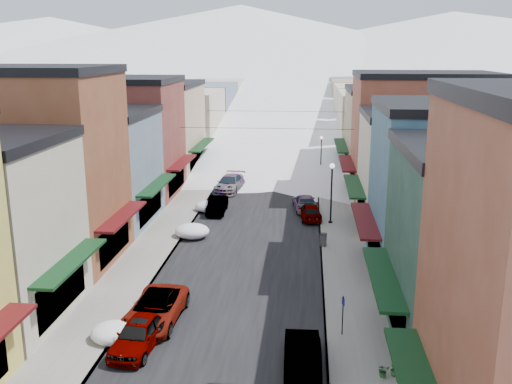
% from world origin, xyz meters
% --- Properties ---
extents(road, '(10.00, 160.00, 0.01)m').
position_xyz_m(road, '(0.00, 60.00, 0.01)').
color(road, black).
rests_on(road, ground).
extents(sidewalk_left, '(3.20, 160.00, 0.15)m').
position_xyz_m(sidewalk_left, '(-6.60, 60.00, 0.07)').
color(sidewalk_left, gray).
rests_on(sidewalk_left, ground).
extents(sidewalk_right, '(3.20, 160.00, 0.15)m').
position_xyz_m(sidewalk_right, '(6.60, 60.00, 0.07)').
color(sidewalk_right, gray).
rests_on(sidewalk_right, ground).
extents(curb_left, '(0.10, 160.00, 0.15)m').
position_xyz_m(curb_left, '(-5.05, 60.00, 0.07)').
color(curb_left, slate).
rests_on(curb_left, ground).
extents(curb_right, '(0.10, 160.00, 0.15)m').
position_xyz_m(curb_right, '(5.05, 60.00, 0.07)').
color(curb_right, slate).
rests_on(curb_right, ground).
extents(bldg_l_brick_near, '(12.30, 8.20, 12.50)m').
position_xyz_m(bldg_l_brick_near, '(-13.69, 20.50, 6.26)').
color(bldg_l_brick_near, brown).
rests_on(bldg_l_brick_near, ground).
extents(bldg_l_grayblue, '(11.30, 9.20, 9.00)m').
position_xyz_m(bldg_l_grayblue, '(-13.19, 29.00, 4.51)').
color(bldg_l_grayblue, slate).
rests_on(bldg_l_grayblue, ground).
extents(bldg_l_brick_far, '(13.30, 9.20, 11.00)m').
position_xyz_m(bldg_l_brick_far, '(-14.19, 38.00, 5.51)').
color(bldg_l_brick_far, maroon).
rests_on(bldg_l_brick_far, ground).
extents(bldg_l_tan, '(11.30, 11.20, 10.00)m').
position_xyz_m(bldg_l_tan, '(-13.19, 48.00, 5.01)').
color(bldg_l_tan, tan).
rests_on(bldg_l_tan, ground).
extents(bldg_r_green, '(11.30, 9.20, 9.50)m').
position_xyz_m(bldg_r_green, '(13.19, 12.00, 4.76)').
color(bldg_r_green, '#1B392D').
rests_on(bldg_r_green, ground).
extents(bldg_r_blue, '(11.30, 9.20, 10.50)m').
position_xyz_m(bldg_r_blue, '(13.19, 21.00, 5.26)').
color(bldg_r_blue, '#325B73').
rests_on(bldg_r_blue, ground).
extents(bldg_r_cream, '(12.30, 9.20, 9.00)m').
position_xyz_m(bldg_r_cream, '(13.69, 30.00, 4.51)').
color(bldg_r_cream, beige).
rests_on(bldg_r_cream, ground).
extents(bldg_r_brick_far, '(13.30, 9.20, 11.50)m').
position_xyz_m(bldg_r_brick_far, '(14.19, 39.00, 5.76)').
color(bldg_r_brick_far, brown).
rests_on(bldg_r_brick_far, ground).
extents(bldg_r_tan, '(11.30, 11.20, 9.50)m').
position_xyz_m(bldg_r_tan, '(13.19, 49.00, 4.76)').
color(bldg_r_tan, '#8C795B').
rests_on(bldg_r_tan, ground).
extents(distant_blocks, '(34.00, 55.00, 8.00)m').
position_xyz_m(distant_blocks, '(0.00, 83.00, 4.00)').
color(distant_blocks, gray).
rests_on(distant_blocks, ground).
extents(mountain_ridge, '(670.00, 340.00, 34.00)m').
position_xyz_m(mountain_ridge, '(-19.47, 277.18, 14.36)').
color(mountain_ridge, silver).
rests_on(mountain_ridge, ground).
extents(overhead_cables, '(16.40, 15.04, 0.04)m').
position_xyz_m(overhead_cables, '(0.00, 47.50, 6.20)').
color(overhead_cables, black).
rests_on(overhead_cables, ground).
extents(car_white_suv, '(2.65, 5.39, 1.47)m').
position_xyz_m(car_white_suv, '(-3.50, 12.69, 0.74)').
color(car_white_suv, white).
rests_on(car_white_suv, ground).
extents(car_silver_sedan, '(2.15, 4.41, 1.45)m').
position_xyz_m(car_silver_sedan, '(-3.59, 10.11, 0.72)').
color(car_silver_sedan, '#AEB1B6').
rests_on(car_silver_sedan, ground).
extents(car_dark_hatch, '(1.52, 4.12, 1.35)m').
position_xyz_m(car_dark_hatch, '(-3.50, 32.55, 0.67)').
color(car_dark_hatch, black).
rests_on(car_dark_hatch, ground).
extents(car_silver_wagon, '(2.79, 5.55, 1.55)m').
position_xyz_m(car_silver_wagon, '(-3.50, 40.20, 0.77)').
color(car_silver_wagon, '#ACB0B5').
rests_on(car_silver_wagon, ground).
extents(car_green_sedan, '(1.67, 4.48, 1.46)m').
position_xyz_m(car_green_sedan, '(3.95, 9.01, 0.73)').
color(car_green_sedan, black).
rests_on(car_green_sedan, ground).
extents(car_gray_suv, '(2.07, 4.14, 1.35)m').
position_xyz_m(car_gray_suv, '(4.30, 31.45, 0.68)').
color(car_gray_suv, gray).
rests_on(car_gray_suv, ground).
extents(car_black_sedan, '(2.39, 4.80, 1.34)m').
position_xyz_m(car_black_sedan, '(3.84, 34.15, 0.67)').
color(car_black_sedan, black).
rests_on(car_black_sedan, ground).
extents(car_lane_silver, '(2.31, 4.53, 1.48)m').
position_xyz_m(car_lane_silver, '(-2.20, 61.11, 0.74)').
color(car_lane_silver, '#A6A7AE').
rests_on(car_lane_silver, ground).
extents(car_lane_white, '(2.95, 5.89, 1.60)m').
position_xyz_m(car_lane_white, '(1.15, 72.51, 0.80)').
color(car_lane_white, silver).
rests_on(car_lane_white, ground).
extents(parking_sign, '(0.13, 0.26, 1.99)m').
position_xyz_m(parking_sign, '(5.82, 12.01, 1.31)').
color(parking_sign, black).
rests_on(parking_sign, sidewalk_right).
extents(trash_can, '(0.51, 0.51, 0.87)m').
position_xyz_m(trash_can, '(5.20, 24.73, 0.59)').
color(trash_can, '#4F5154').
rests_on(trash_can, sidewalk_right).
extents(streetlamp_near, '(0.40, 0.40, 4.77)m').
position_xyz_m(streetlamp_near, '(5.90, 30.19, 3.16)').
color(streetlamp_near, black).
rests_on(streetlamp_near, sidewalk_right).
extents(streetlamp_far, '(0.35, 0.35, 4.21)m').
position_xyz_m(streetlamp_far, '(5.44, 47.97, 2.80)').
color(streetlamp_far, black).
rests_on(streetlamp_far, sidewalk_right).
extents(planter_near, '(0.58, 0.53, 0.55)m').
position_xyz_m(planter_near, '(7.33, 8.51, 0.42)').
color(planter_near, '#28592B').
rests_on(planter_near, sidewalk_right).
extents(planter_far, '(0.39, 0.39, 0.59)m').
position_xyz_m(planter_far, '(7.80, 8.64, 0.45)').
color(planter_far, '#31612C').
rests_on(planter_far, sidewalk_right).
extents(snow_pile_near, '(2.28, 2.60, 0.96)m').
position_xyz_m(snow_pile_near, '(-4.88, 10.66, 0.46)').
color(snow_pile_near, white).
rests_on(snow_pile_near, ground).
extents(snow_pile_mid, '(2.54, 2.76, 1.07)m').
position_xyz_m(snow_pile_mid, '(-4.28, 26.00, 0.51)').
color(snow_pile_mid, white).
rests_on(snow_pile_mid, ground).
extents(snow_pile_far, '(2.28, 2.60, 0.96)m').
position_xyz_m(snow_pile_far, '(-4.28, 32.90, 0.46)').
color(snow_pile_far, white).
rests_on(snow_pile_far, ground).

